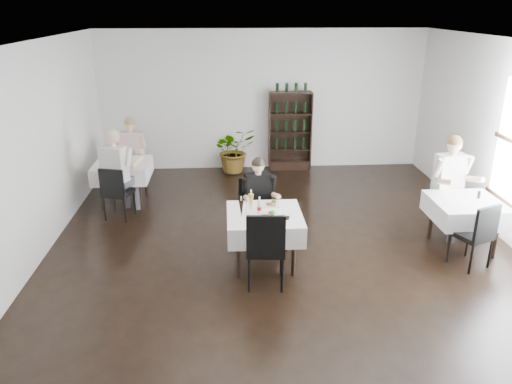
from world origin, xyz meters
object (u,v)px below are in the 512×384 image
wine_shelf (290,132)px  potted_tree (234,150)px  diner_main (259,195)px  main_table (264,223)px

wine_shelf → potted_tree: wine_shelf is taller
wine_shelf → potted_tree: bearing=-174.7°
diner_main → potted_tree: bearing=94.9°
wine_shelf → main_table: (-0.90, -4.31, -0.23)m
main_table → potted_tree: bearing=94.5°
main_table → potted_tree: (-0.33, 4.20, -0.13)m
main_table → wine_shelf: bearing=78.2°
wine_shelf → potted_tree: (-1.23, -0.11, -0.35)m
potted_tree → diner_main: 3.54m
wine_shelf → main_table: wine_shelf is taller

